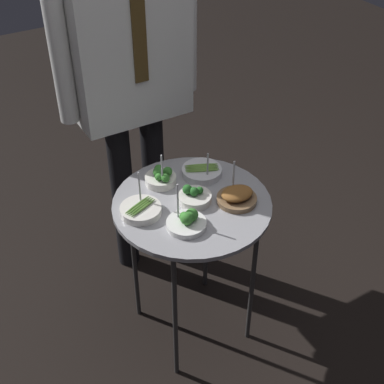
# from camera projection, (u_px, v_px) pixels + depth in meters

# --- Properties ---
(ground_plane) EXTENTS (8.00, 8.00, 0.00)m
(ground_plane) POSITION_uv_depth(u_px,v_px,m) (192.00, 324.00, 2.50)
(ground_plane) COLOR black
(serving_cart) EXTENTS (0.61, 0.61, 0.73)m
(serving_cart) POSITION_uv_depth(u_px,v_px,m) (192.00, 215.00, 2.09)
(serving_cart) COLOR #939399
(serving_cart) RESTS_ON ground_plane
(bowl_roast_mid_left) EXTENTS (0.15, 0.15, 0.16)m
(bowl_roast_mid_left) POSITION_uv_depth(u_px,v_px,m) (237.00, 196.00, 2.04)
(bowl_roast_mid_left) COLOR brown
(bowl_roast_mid_left) RESTS_ON serving_cart
(bowl_broccoli_back_right) EXTENTS (0.13, 0.13, 0.16)m
(bowl_broccoli_back_right) POSITION_uv_depth(u_px,v_px,m) (161.00, 177.00, 2.13)
(bowl_broccoli_back_right) COLOR silver
(bowl_broccoli_back_right) RESTS_ON serving_cart
(bowl_broccoli_mid_right) EXTENTS (0.15, 0.15, 0.17)m
(bowl_broccoli_mid_right) POSITION_uv_depth(u_px,v_px,m) (187.00, 221.00, 1.92)
(bowl_broccoli_mid_right) COLOR white
(bowl_broccoli_mid_right) RESTS_ON serving_cart
(bowl_asparagus_front_left) EXTENTS (0.16, 0.16, 0.16)m
(bowl_asparagus_front_left) POSITION_uv_depth(u_px,v_px,m) (141.00, 210.00, 1.99)
(bowl_asparagus_front_left) COLOR silver
(bowl_asparagus_front_left) RESTS_ON serving_cart
(bowl_broccoli_far_rim) EXTENTS (0.13, 0.13, 0.07)m
(bowl_broccoli_far_rim) POSITION_uv_depth(u_px,v_px,m) (194.00, 197.00, 2.04)
(bowl_broccoli_far_rim) COLOR silver
(bowl_broccoli_far_rim) RESTS_ON serving_cart
(bowl_asparagus_front_right) EXTENTS (0.16, 0.16, 0.13)m
(bowl_asparagus_front_right) POSITION_uv_depth(u_px,v_px,m) (202.00, 171.00, 2.18)
(bowl_asparagus_front_right) COLOR silver
(bowl_asparagus_front_right) RESTS_ON serving_cart
(waiter_figure) EXTENTS (0.64, 0.24, 1.73)m
(waiter_figure) POSITION_uv_depth(u_px,v_px,m) (129.00, 63.00, 2.19)
(waiter_figure) COLOR black
(waiter_figure) RESTS_ON ground_plane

